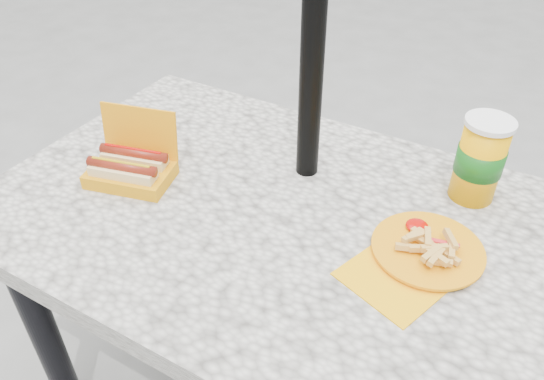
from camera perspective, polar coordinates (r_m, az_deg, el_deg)
The scene contains 5 objects.
picnic_table at distance 1.19m, azimuth 0.02°, elevation -6.04°, with size 1.20×0.80×0.75m.
umbrella_pole at distance 1.06m, azimuth 4.54°, elevation 17.66°, with size 0.05×0.05×2.20m, color black.
hotdog_box at distance 1.22m, azimuth -14.96°, elevation 2.39°, with size 0.21×0.18×0.15m.
fries_plate at distance 1.05m, azimuth 16.13°, elevation -6.27°, with size 0.24×0.30×0.04m.
soda_cup at distance 1.18m, azimuth 21.46°, elevation 3.06°, with size 0.10×0.10×0.19m.
Camera 1 is at (0.43, -0.74, 1.46)m, focal length 35.00 mm.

